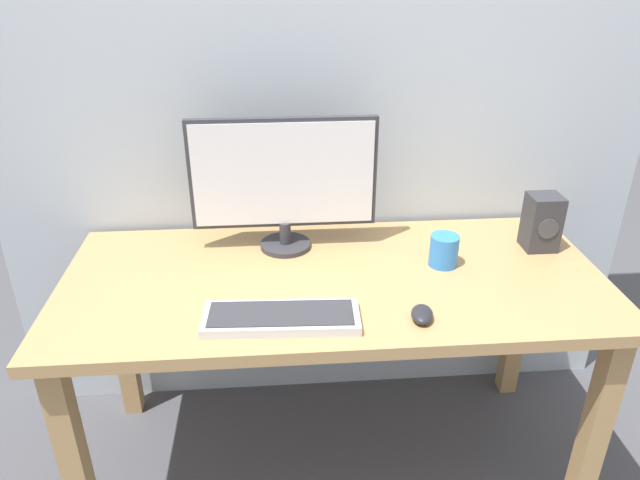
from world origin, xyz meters
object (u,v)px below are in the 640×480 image
speaker_right (542,222)px  coffee_mug (444,251)px  mouse (422,314)px  desk (334,302)px  keyboard_primary (281,318)px  monitor (284,179)px

speaker_right → coffee_mug: size_ratio=1.85×
mouse → speaker_right: 0.60m
desk → mouse: size_ratio=18.17×
desk → speaker_right: bearing=10.8°
keyboard_primary → mouse: size_ratio=4.67×
speaker_right → coffee_mug: 0.35m
speaker_right → desk: bearing=-169.2°
mouse → keyboard_primary: bearing=-170.4°
monitor → coffee_mug: size_ratio=5.89×
monitor → coffee_mug: 0.53m
keyboard_primary → coffee_mug: coffee_mug is taller
desk → coffee_mug: bearing=6.9°
keyboard_primary → coffee_mug: bearing=28.3°
monitor → keyboard_primary: bearing=-93.0°
keyboard_primary → coffee_mug: size_ratio=4.20×
mouse → desk: bearing=142.5°
coffee_mug → monitor: bearing=160.9°
monitor → coffee_mug: monitor is taller
mouse → coffee_mug: coffee_mug is taller
desk → monitor: (-0.14, 0.20, 0.32)m
desk → mouse: 0.33m
monitor → mouse: 0.60m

